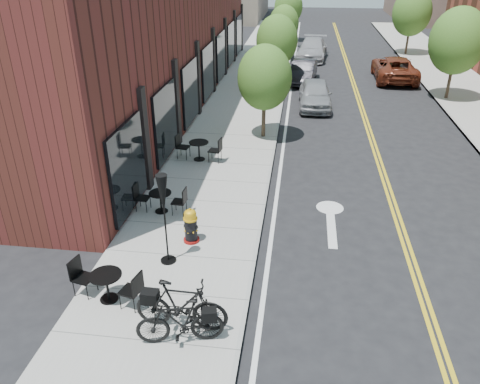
{
  "coord_description": "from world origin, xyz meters",
  "views": [
    {
      "loc": [
        0.87,
        -9.73,
        7.21
      ],
      "look_at": [
        -0.68,
        2.07,
        1.0
      ],
      "focal_mm": 35.0,
      "sensor_mm": 36.0,
      "label": 1
    }
  ],
  "objects_px": {
    "bicycle_left": "(180,321)",
    "bistro_set_a": "(107,283)",
    "parked_car_c": "(312,49)",
    "parked_car_far": "(394,68)",
    "bistro_set_c": "(199,148)",
    "parked_car_a": "(315,94)",
    "fire_hydrant": "(191,226)",
    "patio_umbrella": "(163,201)",
    "parked_car_b": "(303,72)",
    "bistro_set_b": "(161,199)",
    "bicycle_right": "(181,305)"
  },
  "relations": [
    {
      "from": "bistro_set_b",
      "to": "parked_car_c",
      "type": "relative_size",
      "value": 0.32
    },
    {
      "from": "bicycle_right",
      "to": "bistro_set_b",
      "type": "distance_m",
      "value": 5.03
    },
    {
      "from": "parked_car_far",
      "to": "bicycle_right",
      "type": "bearing_deg",
      "value": 72.09
    },
    {
      "from": "bistro_set_b",
      "to": "parked_car_c",
      "type": "bearing_deg",
      "value": 83.07
    },
    {
      "from": "parked_car_a",
      "to": "parked_car_far",
      "type": "distance_m",
      "value": 7.93
    },
    {
      "from": "parked_car_c",
      "to": "parked_car_far",
      "type": "xyz_separation_m",
      "value": [
        4.96,
        -5.52,
        -0.0
      ]
    },
    {
      "from": "bicycle_left",
      "to": "bistro_set_a",
      "type": "bearing_deg",
      "value": -130.66
    },
    {
      "from": "patio_umbrella",
      "to": "fire_hydrant",
      "type": "bearing_deg",
      "value": 68.87
    },
    {
      "from": "bicycle_left",
      "to": "bistro_set_b",
      "type": "relative_size",
      "value": 1.12
    },
    {
      "from": "bistro_set_a",
      "to": "bistro_set_c",
      "type": "bearing_deg",
      "value": 100.65
    },
    {
      "from": "patio_umbrella",
      "to": "parked_car_a",
      "type": "xyz_separation_m",
      "value": [
        3.82,
        14.09,
        -1.19
      ]
    },
    {
      "from": "parked_car_b",
      "to": "parked_car_a",
      "type": "bearing_deg",
      "value": -76.33
    },
    {
      "from": "parked_car_a",
      "to": "parked_car_c",
      "type": "bearing_deg",
      "value": 89.09
    },
    {
      "from": "parked_car_far",
      "to": "bistro_set_c",
      "type": "bearing_deg",
      "value": 57.39
    },
    {
      "from": "bistro_set_b",
      "to": "bistro_set_c",
      "type": "relative_size",
      "value": 0.91
    },
    {
      "from": "parked_car_c",
      "to": "bicycle_right",
      "type": "bearing_deg",
      "value": -90.28
    },
    {
      "from": "bicycle_right",
      "to": "parked_car_a",
      "type": "xyz_separation_m",
      "value": [
        2.9,
        16.35,
        -0.03
      ]
    },
    {
      "from": "patio_umbrella",
      "to": "bistro_set_b",
      "type": "bearing_deg",
      "value": 109.81
    },
    {
      "from": "parked_car_b",
      "to": "bistro_set_a",
      "type": "bearing_deg",
      "value": -95.04
    },
    {
      "from": "bistro_set_a",
      "to": "parked_car_c",
      "type": "height_order",
      "value": "parked_car_c"
    },
    {
      "from": "bicycle_left",
      "to": "bistro_set_a",
      "type": "xyz_separation_m",
      "value": [
        -1.94,
        1.04,
        -0.08
      ]
    },
    {
      "from": "bicycle_left",
      "to": "parked_car_a",
      "type": "distance_m",
      "value": 16.98
    },
    {
      "from": "bistro_set_b",
      "to": "parked_car_a",
      "type": "xyz_separation_m",
      "value": [
        4.7,
        11.65,
        0.13
      ]
    },
    {
      "from": "parked_car_b",
      "to": "parked_car_far",
      "type": "xyz_separation_m",
      "value": [
        5.52,
        1.27,
        0.08
      ]
    },
    {
      "from": "bistro_set_c",
      "to": "parked_car_a",
      "type": "distance_m",
      "value": 8.8
    },
    {
      "from": "bistro_set_b",
      "to": "parked_car_b",
      "type": "height_order",
      "value": "parked_car_b"
    },
    {
      "from": "fire_hydrant",
      "to": "patio_umbrella",
      "type": "bearing_deg",
      "value": -99.8
    },
    {
      "from": "parked_car_b",
      "to": "parked_car_far",
      "type": "distance_m",
      "value": 5.67
    },
    {
      "from": "fire_hydrant",
      "to": "bistro_set_c",
      "type": "bearing_deg",
      "value": 111.07
    },
    {
      "from": "fire_hydrant",
      "to": "parked_car_far",
      "type": "height_order",
      "value": "parked_car_far"
    },
    {
      "from": "bistro_set_a",
      "to": "parked_car_c",
      "type": "bearing_deg",
      "value": 93.74
    },
    {
      "from": "parked_car_a",
      "to": "parked_car_c",
      "type": "xyz_separation_m",
      "value": [
        -0.09,
        11.77,
        0.04
      ]
    },
    {
      "from": "patio_umbrella",
      "to": "parked_car_c",
      "type": "xyz_separation_m",
      "value": [
        3.73,
        25.86,
        -1.15
      ]
    },
    {
      "from": "parked_car_a",
      "to": "patio_umbrella",
      "type": "bearing_deg",
      "value": -106.54
    },
    {
      "from": "bicycle_left",
      "to": "bistro_set_c",
      "type": "bearing_deg",
      "value": 177.2
    },
    {
      "from": "bistro_set_c",
      "to": "bicycle_left",
      "type": "bearing_deg",
      "value": -72.2
    },
    {
      "from": "bicycle_right",
      "to": "bicycle_left",
      "type": "bearing_deg",
      "value": -168.92
    },
    {
      "from": "bicycle_right",
      "to": "parked_car_far",
      "type": "distance_m",
      "value": 23.9
    },
    {
      "from": "bicycle_left",
      "to": "bistro_set_b",
      "type": "xyz_separation_m",
      "value": [
        -1.87,
        5.09,
        -0.11
      ]
    },
    {
      "from": "bistro_set_c",
      "to": "parked_car_far",
      "type": "xyz_separation_m",
      "value": [
        9.25,
        13.89,
        0.13
      ]
    },
    {
      "from": "fire_hydrant",
      "to": "parked_car_a",
      "type": "distance_m",
      "value": 13.55
    },
    {
      "from": "parked_car_b",
      "to": "fire_hydrant",
      "type": "bearing_deg",
      "value": -92.55
    },
    {
      "from": "bistro_set_c",
      "to": "parked_car_c",
      "type": "xyz_separation_m",
      "value": [
        4.29,
        19.4,
        0.13
      ]
    },
    {
      "from": "fire_hydrant",
      "to": "bistro_set_b",
      "type": "height_order",
      "value": "fire_hydrant"
    },
    {
      "from": "parked_car_c",
      "to": "bicycle_left",
      "type": "bearing_deg",
      "value": -90.06
    },
    {
      "from": "bicycle_left",
      "to": "parked_car_far",
      "type": "bearing_deg",
      "value": 149.02
    },
    {
      "from": "bistro_set_a",
      "to": "bistro_set_b",
      "type": "xyz_separation_m",
      "value": [
        0.07,
        4.05,
        -0.03
      ]
    },
    {
      "from": "bistro_set_a",
      "to": "patio_umbrella",
      "type": "xyz_separation_m",
      "value": [
        0.95,
        1.61,
        1.29
      ]
    },
    {
      "from": "fire_hydrant",
      "to": "bistro_set_b",
      "type": "xyz_separation_m",
      "value": [
        -1.26,
        1.45,
        -0.05
      ]
    },
    {
      "from": "fire_hydrant",
      "to": "patio_umbrella",
      "type": "distance_m",
      "value": 1.65
    }
  ]
}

